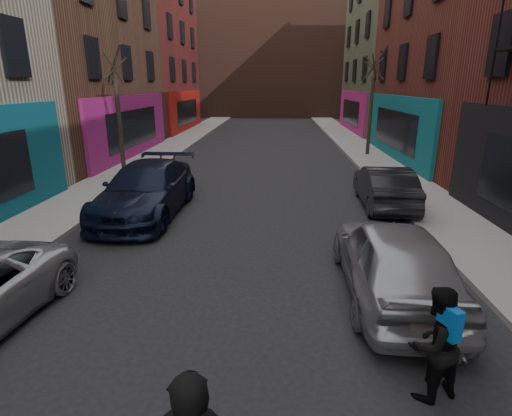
# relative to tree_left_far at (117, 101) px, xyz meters

# --- Properties ---
(sidewalk_left) EXTENTS (2.50, 84.00, 0.13)m
(sidewalk_left) POSITION_rel_tree_left_far_xyz_m (-0.05, 12.00, -3.31)
(sidewalk_left) COLOR gray
(sidewalk_left) RESTS_ON ground
(sidewalk_right) EXTENTS (2.50, 84.00, 0.13)m
(sidewalk_right) POSITION_rel_tree_left_far_xyz_m (12.45, 12.00, -3.31)
(sidewalk_right) COLOR gray
(sidewalk_right) RESTS_ON ground
(building_far) EXTENTS (40.00, 10.00, 14.00)m
(building_far) POSITION_rel_tree_left_far_xyz_m (6.20, 38.00, 3.62)
(building_far) COLOR #47281E
(building_far) RESTS_ON ground
(tree_left_far) EXTENTS (2.00, 2.00, 6.50)m
(tree_left_far) POSITION_rel_tree_left_far_xyz_m (0.00, 0.00, 0.00)
(tree_left_far) COLOR black
(tree_left_far) RESTS_ON sidewalk_left
(tree_right_far) EXTENTS (2.00, 2.00, 6.80)m
(tree_right_far) POSITION_rel_tree_left_far_xyz_m (12.40, 6.00, 0.15)
(tree_right_far) COLOR black
(tree_right_far) RESTS_ON sidewalk_right
(parked_left_end) EXTENTS (2.40, 5.73, 1.65)m
(parked_left_end) POSITION_rel_tree_left_far_xyz_m (2.86, -5.54, -2.55)
(parked_left_end) COLOR black
(parked_left_end) RESTS_ON ground
(parked_right_far) EXTENTS (2.00, 4.74, 1.60)m
(parked_right_far) POSITION_rel_tree_left_far_xyz_m (9.40, -10.48, -2.58)
(parked_right_far) COLOR #93959B
(parked_right_far) RESTS_ON ground
(parked_right_end) EXTENTS (1.68, 4.37, 1.42)m
(parked_right_end) POSITION_rel_tree_left_far_xyz_m (10.80, -4.25, -2.67)
(parked_right_end) COLOR black
(parked_right_end) RESTS_ON ground
(pedestrian) EXTENTS (0.97, 0.88, 1.64)m
(pedestrian) POSITION_rel_tree_left_far_xyz_m (9.20, -13.23, -2.55)
(pedestrian) COLOR black
(pedestrian) RESTS_ON ground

